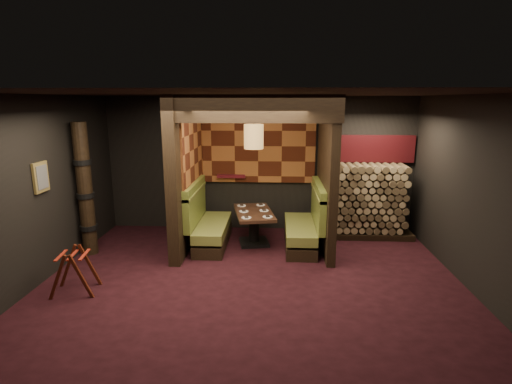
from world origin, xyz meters
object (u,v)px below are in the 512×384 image
object	(u,v)px
booth_bench_left	(207,225)
firewood_stack	(370,201)
booth_bench_right	(305,227)
pendant_lamp	(254,137)
luggage_rack	(74,269)
totem_column	(85,191)
dining_table	(254,223)

from	to	relation	value
booth_bench_left	firewood_stack	distance (m)	3.34
booth_bench_left	booth_bench_right	xyz separation A→B (m)	(1.89, 0.00, 0.00)
booth_bench_left	firewood_stack	size ratio (longest dim) A/B	0.92
booth_bench_right	pendant_lamp	bearing A→B (deg)	177.17
firewood_stack	luggage_rack	bearing A→B (deg)	-150.47
luggage_rack	totem_column	size ratio (longest dim) A/B	0.29
totem_column	dining_table	bearing A→B (deg)	12.26
pendant_lamp	luggage_rack	world-z (taller)	pendant_lamp
booth_bench_right	dining_table	xyz separation A→B (m)	(-0.99, 0.10, 0.03)
totem_column	firewood_stack	size ratio (longest dim) A/B	1.39
pendant_lamp	firewood_stack	world-z (taller)	pendant_lamp
firewood_stack	pendant_lamp	bearing A→B (deg)	-164.51
luggage_rack	firewood_stack	distance (m)	5.60
dining_table	firewood_stack	world-z (taller)	firewood_stack
booth_bench_left	dining_table	distance (m)	0.90
booth_bench_left	pendant_lamp	size ratio (longest dim) A/B	1.65
booth_bench_left	luggage_rack	xyz separation A→B (m)	(-1.61, -2.05, -0.05)
booth_bench_right	totem_column	world-z (taller)	totem_column
pendant_lamp	dining_table	bearing A→B (deg)	90.00
booth_bench_right	firewood_stack	world-z (taller)	firewood_stack
dining_table	luggage_rack	xyz separation A→B (m)	(-2.51, -2.15, -0.08)
booth_bench_left	booth_bench_right	size ratio (longest dim) A/B	1.00
booth_bench_left	dining_table	xyz separation A→B (m)	(0.90, 0.10, 0.03)
booth_bench_right	luggage_rack	distance (m)	4.06
totem_column	booth_bench_left	bearing A→B (deg)	14.75
booth_bench_right	totem_column	size ratio (longest dim) A/B	0.67
totem_column	pendant_lamp	bearing A→B (deg)	11.34
pendant_lamp	totem_column	distance (m)	3.18
dining_table	totem_column	xyz separation A→B (m)	(-2.99, -0.65, 0.76)
booth_bench_left	totem_column	bearing A→B (deg)	-165.25
booth_bench_right	pendant_lamp	world-z (taller)	pendant_lamp
firewood_stack	totem_column	bearing A→B (deg)	-166.81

